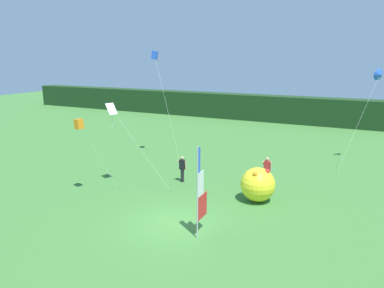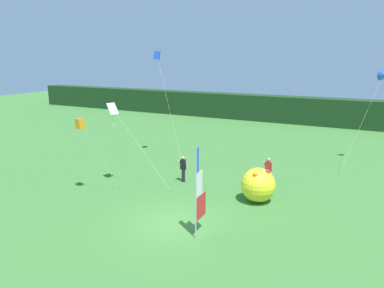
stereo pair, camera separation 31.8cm
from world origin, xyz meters
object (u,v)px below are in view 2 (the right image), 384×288
at_px(banner_flag, 199,193).
at_px(person_near_banner, 268,171).
at_px(inflatable_balloon, 258,185).
at_px(kite_blue_box_3, 157,56).
at_px(kite_blue_delta_0, 383,75).
at_px(person_mid_field, 183,168).
at_px(kite_white_diamond_2, 116,113).
at_px(folding_chair, 260,182).
at_px(kite_orange_box_1, 80,124).

relative_size(banner_flag, person_near_banner, 2.34).
distance_m(inflatable_balloon, kite_blue_box_3, 13.00).
bearing_deg(kite_blue_delta_0, inflatable_balloon, -117.71).
relative_size(person_mid_field, kite_white_diamond_2, 0.33).
bearing_deg(kite_blue_delta_0, folding_chair, -123.37).
distance_m(banner_flag, folding_chair, 6.73).
bearing_deg(kite_blue_box_3, folding_chair, -21.87).
distance_m(person_mid_field, inflatable_balloon, 5.19).
bearing_deg(banner_flag, person_near_banner, 82.01).
height_order(banner_flag, folding_chair, banner_flag).
xyz_separation_m(inflatable_balloon, kite_blue_delta_0, (5.57, 10.60, 5.50)).
distance_m(banner_flag, kite_blue_delta_0, 17.48).
relative_size(folding_chair, kite_orange_box_1, 0.20).
relative_size(kite_blue_delta_0, kite_white_diamond_2, 1.36).
xyz_separation_m(person_mid_field, folding_chair, (4.76, 0.70, -0.38)).
relative_size(person_near_banner, folding_chair, 1.99).
xyz_separation_m(kite_orange_box_1, kite_white_diamond_2, (0.92, 1.96, 0.38)).
height_order(kite_blue_delta_0, kite_white_diamond_2, kite_blue_delta_0).
bearing_deg(person_near_banner, inflatable_balloon, -86.33).
height_order(kite_orange_box_1, kite_blue_box_3, kite_blue_box_3).
bearing_deg(banner_flag, inflatable_balloon, 75.83).
distance_m(banner_flag, inflatable_balloon, 5.13).
distance_m(kite_blue_delta_0, kite_orange_box_1, 20.52).
xyz_separation_m(folding_chair, kite_blue_box_3, (-9.34, 3.75, 7.26)).
bearing_deg(person_near_banner, folding_chair, -99.23).
bearing_deg(folding_chair, kite_orange_box_1, -150.71).
xyz_separation_m(inflatable_balloon, kite_white_diamond_2, (-8.34, -1.42, 3.52)).
bearing_deg(kite_orange_box_1, person_near_banner, 33.64).
distance_m(folding_chair, kite_blue_delta_0, 12.28).
bearing_deg(kite_white_diamond_2, kite_blue_delta_0, 40.83).
bearing_deg(person_mid_field, banner_flag, -56.24).
bearing_deg(banner_flag, kite_orange_box_1, 169.43).
distance_m(kite_white_diamond_2, kite_blue_box_3, 7.67).
bearing_deg(kite_orange_box_1, kite_blue_box_3, 92.71).
height_order(folding_chair, kite_white_diamond_2, kite_white_diamond_2).
relative_size(person_mid_field, kite_orange_box_1, 0.38).
bearing_deg(person_mid_field, kite_blue_delta_0, 42.20).
bearing_deg(inflatable_balloon, kite_white_diamond_2, -170.35).
relative_size(banner_flag, kite_orange_box_1, 0.94).
bearing_deg(person_near_banner, banner_flag, -97.99).
bearing_deg(person_near_banner, kite_white_diamond_2, -153.39).
bearing_deg(kite_blue_box_3, kite_blue_delta_0, 18.92).
height_order(banner_flag, kite_orange_box_1, kite_orange_box_1).
xyz_separation_m(kite_blue_delta_0, kite_white_diamond_2, (-13.91, -12.02, -1.98)).
height_order(person_mid_field, folding_chair, person_mid_field).
distance_m(inflatable_balloon, kite_white_diamond_2, 9.16).
bearing_deg(kite_white_diamond_2, kite_blue_box_3, 101.13).
relative_size(folding_chair, kite_white_diamond_2, 0.18).
xyz_separation_m(person_mid_field, kite_white_diamond_2, (-3.24, -2.34, 3.58)).
bearing_deg(banner_flag, folding_chair, 82.21).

